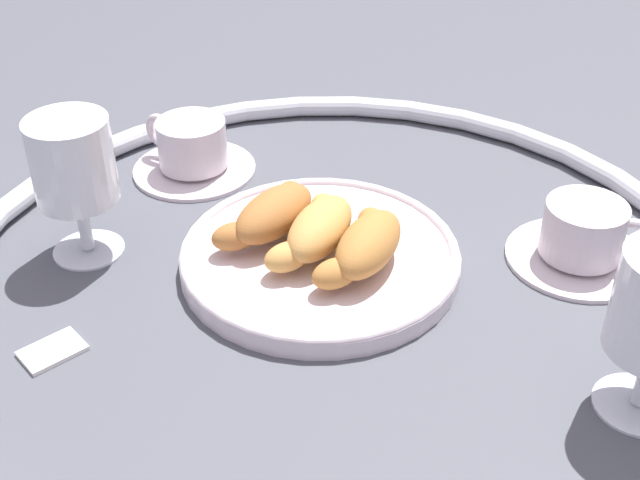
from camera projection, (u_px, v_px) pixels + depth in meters
name	position (u px, v px, depth m)	size (l,w,h in m)	color
ground_plane	(333.00, 284.00, 0.77)	(2.20, 2.20, 0.00)	#4C4F56
table_chrome_rim	(334.00, 274.00, 0.76)	(0.72, 0.72, 0.02)	silver
pastry_plate	(320.00, 256.00, 0.79)	(0.26, 0.26, 0.02)	silver
croissant_large	(365.00, 245.00, 0.75)	(0.14, 0.08, 0.04)	#BC7A38
croissant_small	(317.00, 229.00, 0.77)	(0.14, 0.07, 0.04)	#D6994C
croissant_extra	(271.00, 214.00, 0.79)	(0.13, 0.09, 0.04)	#AD6B33
coffee_cup_near	(192.00, 150.00, 0.93)	(0.14, 0.14, 0.06)	silver
coffee_cup_far	(583.00, 237.00, 0.79)	(0.14, 0.14, 0.06)	silver
juice_glass_left	(73.00, 168.00, 0.76)	(0.08, 0.08, 0.14)	white
sugar_packet	(52.00, 349.00, 0.69)	(0.05, 0.03, 0.01)	white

